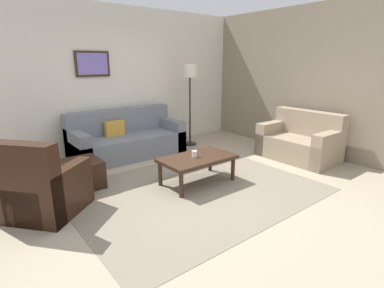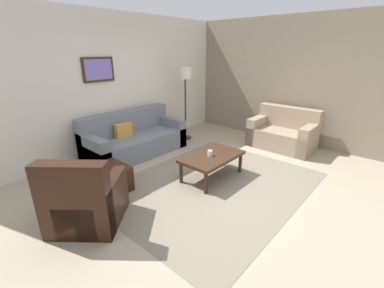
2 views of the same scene
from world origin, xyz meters
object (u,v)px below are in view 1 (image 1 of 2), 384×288
object	(u,v)px
armchair_leather	(40,191)
framed_artwork	(93,64)
coffee_table	(197,160)
lamp_standing	(190,79)
couch_main	(126,140)
ottoman	(80,174)
couch_loveseat	(301,143)
cup	(194,154)

from	to	relation	value
armchair_leather	framed_artwork	bearing A→B (deg)	52.83
coffee_table	lamp_standing	world-z (taller)	lamp_standing
couch_main	ottoman	distance (m)	1.58
lamp_standing	framed_artwork	distance (m)	1.93
lamp_standing	couch_main	bearing A→B (deg)	173.64
couch_main	couch_loveseat	size ratio (longest dim) A/B	1.55
ottoman	coffee_table	distance (m)	1.70
armchair_leather	cup	size ratio (longest dim) A/B	12.08
couch_loveseat	ottoman	size ratio (longest dim) A/B	2.41
lamp_standing	framed_artwork	xyz separation A→B (m)	(-1.82, 0.57, 0.31)
ottoman	couch_main	bearing A→B (deg)	39.48
cup	couch_loveseat	bearing A→B (deg)	-7.48
ottoman	cup	bearing A→B (deg)	-32.84
coffee_table	framed_artwork	xyz separation A→B (m)	(-0.58, 2.33, 1.36)
cup	lamp_standing	size ratio (longest dim) A/B	0.05
couch_loveseat	lamp_standing	bearing A→B (deg)	116.92
cup	couch_main	bearing A→B (deg)	95.11
couch_main	framed_artwork	size ratio (longest dim) A/B	3.30
couch_main	couch_loveseat	distance (m)	3.32
couch_loveseat	cup	xyz separation A→B (m)	(-2.31, 0.30, 0.16)
couch_loveseat	lamp_standing	world-z (taller)	lamp_standing
couch_main	coffee_table	size ratio (longest dim) A/B	1.90
ottoman	coffee_table	world-z (taller)	coffee_table
couch_main	lamp_standing	size ratio (longest dim) A/B	1.22
ottoman	couch_loveseat	bearing A→B (deg)	-17.97
ottoman	lamp_standing	bearing A→B (deg)	17.57
couch_main	coffee_table	bearing A→B (deg)	-83.81
couch_main	cup	xyz separation A→B (m)	(0.17, -1.90, 0.16)
ottoman	coffee_table	xyz separation A→B (m)	(1.43, -0.92, 0.16)
cup	framed_artwork	size ratio (longest dim) A/B	0.15
ottoman	framed_artwork	size ratio (longest dim) A/B	0.88
coffee_table	framed_artwork	distance (m)	2.76
couch_loveseat	armchair_leather	size ratio (longest dim) A/B	1.20
armchair_leather	ottoman	distance (m)	0.83
armchair_leather	coffee_table	world-z (taller)	armchair_leather
couch_loveseat	framed_artwork	distance (m)	4.12
ottoman	coffee_table	bearing A→B (deg)	-32.74
armchair_leather	coffee_table	xyz separation A→B (m)	(2.06, -0.38, 0.05)
couch_main	framed_artwork	distance (m)	1.53
coffee_table	cup	xyz separation A→B (m)	(-0.04, 0.02, 0.10)
couch_loveseat	framed_artwork	xyz separation A→B (m)	(-2.85, 2.61, 1.42)
couch_loveseat	cup	world-z (taller)	couch_loveseat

